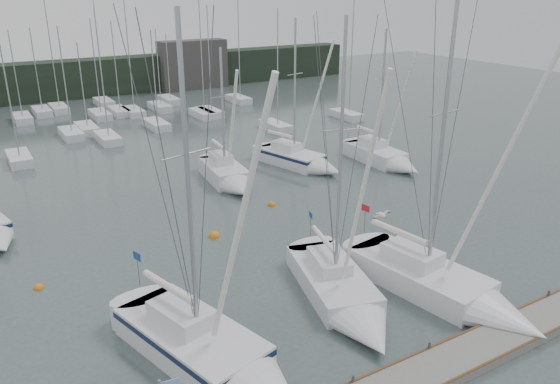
{
  "coord_description": "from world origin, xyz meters",
  "views": [
    {
      "loc": [
        -13.05,
        -17.09,
        14.58
      ],
      "look_at": [
        0.16,
        5.0,
        4.77
      ],
      "focal_mm": 35.0,
      "sensor_mm": 36.0,
      "label": 1
    }
  ],
  "objects": [
    {
      "name": "sailboat_mid_c",
      "position": [
        4.01,
        19.06,
        0.6
      ],
      "size": [
        3.43,
        8.1,
        11.12
      ],
      "rotation": [
        0.0,
        0.0,
        -0.11
      ],
      "color": "silver",
      "rests_on": "ground"
    },
    {
      "name": "sailboat_mid_e",
      "position": [
        17.72,
        16.52,
        0.58
      ],
      "size": [
        2.73,
        8.44,
        12.1
      ],
      "rotation": [
        0.0,
        0.0,
        -0.02
      ],
      "color": "silver",
      "rests_on": "ground"
    },
    {
      "name": "seagull",
      "position": [
        1.15,
        -1.5,
        5.7
      ],
      "size": [
        0.97,
        0.46,
        0.19
      ],
      "rotation": [
        0.0,
        0.0,
        0.22
      ],
      "color": "white",
      "rests_on": "ground"
    },
    {
      "name": "sailboat_near_center",
      "position": [
        1.14,
        0.4,
        0.51
      ],
      "size": [
        5.2,
        9.8,
        14.45
      ],
      "rotation": [
        0.0,
        0.0,
        -0.26
      ],
      "color": "silver",
      "rests_on": "ground"
    },
    {
      "name": "sailboat_near_right",
      "position": [
        6.04,
        -1.78,
        0.59
      ],
      "size": [
        4.66,
        10.93,
        15.53
      ],
      "rotation": [
        0.0,
        0.0,
        0.15
      ],
      "color": "silver",
      "rests_on": "ground"
    },
    {
      "name": "dock",
      "position": [
        0.0,
        -5.0,
        0.2
      ],
      "size": [
        24.0,
        2.0,
        0.4
      ],
      "primitive_type": "cube",
      "color": "slate",
      "rests_on": "ground"
    },
    {
      "name": "buoy_b",
      "position": [
        4.74,
        13.82,
        0.0
      ],
      "size": [
        0.57,
        0.57,
        0.57
      ],
      "primitive_type": "sphere",
      "color": "orange",
      "rests_on": "ground"
    },
    {
      "name": "buoy_a",
      "position": [
        -0.88,
        11.2,
        0.0
      ],
      "size": [
        0.69,
        0.69,
        0.69
      ],
      "primitive_type": "sphere",
      "color": "orange",
      "rests_on": "ground"
    },
    {
      "name": "sailboat_near_left",
      "position": [
        -5.92,
        -0.59,
        0.64
      ],
      "size": [
        5.63,
        10.52,
        15.0
      ],
      "rotation": [
        0.0,
        0.0,
        0.27
      ],
      "color": "silver",
      "rests_on": "ground"
    },
    {
      "name": "buoy_c",
      "position": [
        -11.17,
        10.2,
        0.0
      ],
      "size": [
        0.5,
        0.5,
        0.5
      ],
      "primitive_type": "sphere",
      "color": "orange",
      "rests_on": "ground"
    },
    {
      "name": "far_building_right",
      "position": [
        18.0,
        60.0,
        3.5
      ],
      "size": [
        10.0,
        3.0,
        7.0
      ],
      "primitive_type": "cube",
      "color": "#3F3C3A",
      "rests_on": "ground"
    },
    {
      "name": "far_treeline",
      "position": [
        0.0,
        62.0,
        2.5
      ],
      "size": [
        90.0,
        4.0,
        5.0
      ],
      "primitive_type": "cube",
      "color": "black",
      "rests_on": "ground"
    },
    {
      "name": "mast_forest",
      "position": [
        -1.11,
        44.23,
        0.48
      ],
      "size": [
        54.82,
        26.65,
        14.86
      ],
      "color": "silver",
      "rests_on": "ground"
    },
    {
      "name": "sailboat_mid_d",
      "position": [
        11.27,
        19.65,
        0.6
      ],
      "size": [
        4.78,
        9.02,
        13.01
      ],
      "rotation": [
        0.0,
        0.0,
        0.26
      ],
      "color": "silver",
      "rests_on": "ground"
    },
    {
      "name": "ground",
      "position": [
        0.0,
        0.0,
        0.0
      ],
      "size": [
        160.0,
        160.0,
        0.0
      ],
      "primitive_type": "plane",
      "color": "#42504E",
      "rests_on": "ground"
    }
  ]
}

